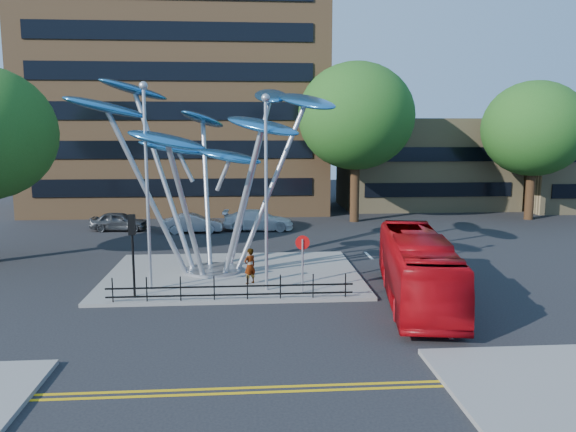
{
  "coord_description": "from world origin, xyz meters",
  "views": [
    {
      "loc": [
        -0.33,
        -20.43,
        6.92
      ],
      "look_at": [
        1.5,
        4.0,
        3.21
      ],
      "focal_mm": 35.0,
      "sensor_mm": 36.0,
      "label": 1
    }
  ],
  "objects": [
    {
      "name": "street_lamp_right",
      "position": [
        0.5,
        3.0,
        5.09
      ],
      "size": [
        0.36,
        0.36,
        8.3
      ],
      "color": "#9EA0A5",
      "rests_on": "traffic_island"
    },
    {
      "name": "double_yellow_far",
      "position": [
        0.0,
        -6.3,
        0.01
      ],
      "size": [
        40.0,
        0.12,
        0.01
      ],
      "primitive_type": "cube",
      "color": "gold",
      "rests_on": "ground"
    },
    {
      "name": "tree_right",
      "position": [
        8.0,
        22.0,
        8.04
      ],
      "size": [
        8.8,
        8.8,
        12.11
      ],
      "color": "black",
      "rests_on": "ground"
    },
    {
      "name": "tree_far",
      "position": [
        22.0,
        22.0,
        7.11
      ],
      "size": [
        8.0,
        8.0,
        10.81
      ],
      "color": "black",
      "rests_on": "ground"
    },
    {
      "name": "traffic_island",
      "position": [
        -1.0,
        6.0,
        0.07
      ],
      "size": [
        12.0,
        9.0,
        0.15
      ],
      "primitive_type": "cube",
      "color": "slate",
      "rests_on": "ground"
    },
    {
      "name": "parked_car_mid",
      "position": [
        -4.01,
        18.0,
        0.66
      ],
      "size": [
        4.04,
        1.55,
        1.31
      ],
      "primitive_type": "imported",
      "rotation": [
        0.0,
        0.0,
        1.61
      ],
      "color": "#AAACB1",
      "rests_on": "ground"
    },
    {
      "name": "street_lamp_left",
      "position": [
        -4.5,
        3.5,
        5.36
      ],
      "size": [
        0.36,
        0.36,
        8.8
      ],
      "color": "#9EA0A5",
      "rests_on": "traffic_island"
    },
    {
      "name": "double_yellow_near",
      "position": [
        0.0,
        -6.0,
        0.01
      ],
      "size": [
        40.0,
        0.12,
        0.01
      ],
      "primitive_type": "cube",
      "color": "gold",
      "rests_on": "ground"
    },
    {
      "name": "low_building_near",
      "position": [
        16.0,
        30.0,
        4.0
      ],
      "size": [
        15.0,
        8.0,
        8.0
      ],
      "primitive_type": "cube",
      "color": "#9D885C",
      "rests_on": "ground"
    },
    {
      "name": "parked_car_right",
      "position": [
        0.49,
        18.71,
        0.72
      ],
      "size": [
        5.04,
        2.29,
        1.43
      ],
      "primitive_type": "imported",
      "rotation": [
        0.0,
        0.0,
        1.51
      ],
      "color": "silver",
      "rests_on": "ground"
    },
    {
      "name": "ground",
      "position": [
        0.0,
        0.0,
        0.0
      ],
      "size": [
        120.0,
        120.0,
        0.0
      ],
      "primitive_type": "plane",
      "color": "black",
      "rests_on": "ground"
    },
    {
      "name": "pedestrian_railing_front",
      "position": [
        -1.0,
        1.7,
        0.55
      ],
      "size": [
        10.0,
        0.06,
        1.0
      ],
      "color": "black",
      "rests_on": "traffic_island"
    },
    {
      "name": "parked_car_left",
      "position": [
        -9.25,
        19.19,
        0.67
      ],
      "size": [
        4.04,
        1.91,
        1.33
      ],
      "primitive_type": "imported",
      "rotation": [
        0.0,
        0.0,
        1.49
      ],
      "color": "#3C3F43",
      "rests_on": "ground"
    },
    {
      "name": "no_entry_sign_island",
      "position": [
        2.0,
        2.52,
        1.82
      ],
      "size": [
        0.6,
        0.1,
        2.45
      ],
      "color": "#9EA0A5",
      "rests_on": "traffic_island"
    },
    {
      "name": "pedestrian",
      "position": [
        -0.21,
        4.07,
        0.96
      ],
      "size": [
        0.7,
        0.65,
        1.61
      ],
      "primitive_type": "imported",
      "rotation": [
        0.0,
        0.0,
        3.75
      ],
      "color": "gray",
      "rests_on": "traffic_island"
    },
    {
      "name": "leaf_sculpture",
      "position": [
        -2.07,
        6.68,
        6.87
      ],
      "size": [
        12.72,
        9.54,
        9.51
      ],
      "color": "#9EA0A5",
      "rests_on": "traffic_island"
    },
    {
      "name": "traffic_light_island",
      "position": [
        -5.0,
        2.5,
        2.61
      ],
      "size": [
        0.28,
        0.18,
        3.42
      ],
      "color": "black",
      "rests_on": "traffic_island"
    },
    {
      "name": "brick_tower",
      "position": [
        -6.0,
        32.0,
        15.0
      ],
      "size": [
        25.0,
        15.0,
        30.0
      ],
      "primitive_type": "cube",
      "color": "brown",
      "rests_on": "ground"
    },
    {
      "name": "red_bus",
      "position": [
        6.6,
        1.43,
        1.39
      ],
      "size": [
        3.95,
        10.23,
        2.78
      ],
      "primitive_type": "imported",
      "rotation": [
        0.0,
        0.0,
        -0.17
      ],
      "color": "#A9070E",
      "rests_on": "ground"
    }
  ]
}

